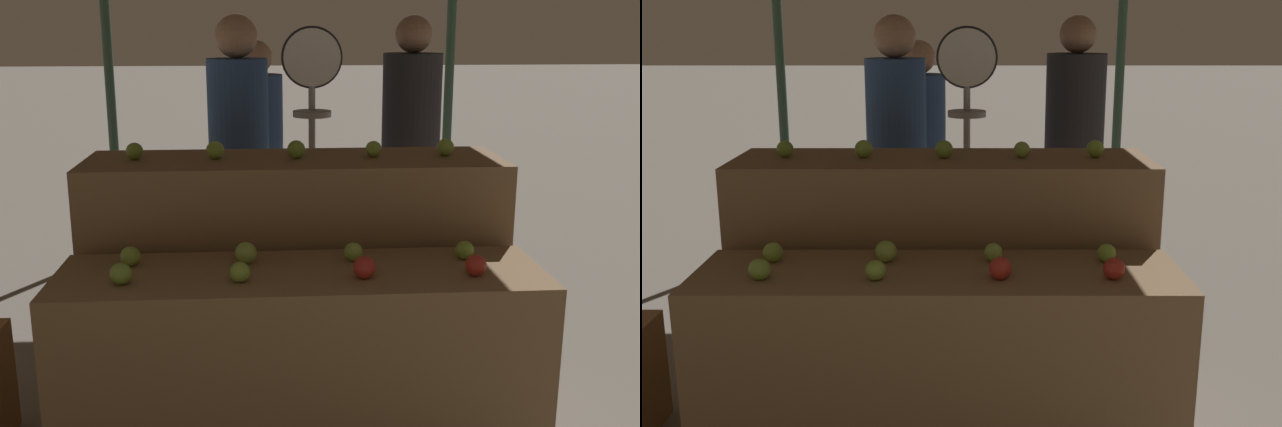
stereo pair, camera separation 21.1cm
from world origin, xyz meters
TOP-DOWN VIEW (x-y plane):
  - display_counter_front at (0.00, 0.00)m, footprint 1.87×0.55m
  - display_counter_back at (0.00, 0.60)m, footprint 1.87×0.55m
  - apple_front_0 at (-0.66, -0.10)m, footprint 0.08×0.08m
  - apple_front_1 at (-0.23, -0.11)m, footprint 0.08×0.08m
  - apple_front_2 at (0.23, -0.10)m, footprint 0.09×0.09m
  - apple_front_3 at (0.65, -0.10)m, footprint 0.08×0.08m
  - apple_front_4 at (-0.66, 0.11)m, footprint 0.08×0.08m
  - apple_front_5 at (-0.21, 0.11)m, footprint 0.09×0.09m
  - apple_front_6 at (0.21, 0.11)m, footprint 0.07×0.07m
  - apple_front_7 at (0.66, 0.10)m, footprint 0.08×0.08m
  - apple_back_0 at (-0.71, 0.61)m, footprint 0.08×0.08m
  - apple_back_1 at (-0.35, 0.60)m, footprint 0.08×0.08m
  - apple_back_2 at (0.01, 0.59)m, footprint 0.08×0.08m
  - apple_back_3 at (0.36, 0.60)m, footprint 0.07×0.07m
  - apple_back_4 at (0.69, 0.61)m, footprint 0.08×0.08m
  - produce_scale at (0.11, 1.17)m, footprint 0.32×0.20m
  - person_vendor_at_scale at (-0.28, 1.45)m, footprint 0.40×0.40m
  - person_customer_left at (0.81, 2.08)m, footprint 0.47×0.47m
  - person_customer_right at (-0.19, 2.10)m, footprint 0.36×0.36m

SIDE VIEW (x-z plane):
  - display_counter_front at x=0.00m, z-range 0.00..0.80m
  - display_counter_back at x=0.00m, z-range 0.00..1.14m
  - apple_front_6 at x=0.21m, z-range 0.80..0.88m
  - apple_front_7 at x=0.66m, z-range 0.80..0.88m
  - apple_front_1 at x=-0.23m, z-range 0.80..0.88m
  - apple_front_4 at x=-0.66m, z-range 0.80..0.88m
  - apple_front_0 at x=-0.66m, z-range 0.80..0.89m
  - apple_front_3 at x=0.65m, z-range 0.80..0.89m
  - apple_front_2 at x=0.23m, z-range 0.80..0.89m
  - apple_front_5 at x=-0.21m, z-range 0.80..0.89m
  - person_customer_right at x=-0.19m, z-range 0.13..1.75m
  - person_customer_left at x=0.81m, z-range 0.14..1.91m
  - person_vendor_at_scale at x=-0.28m, z-range 0.15..1.92m
  - apple_back_3 at x=0.36m, z-range 1.14..1.21m
  - apple_back_0 at x=-0.71m, z-range 1.14..1.21m
  - apple_back_4 at x=0.69m, z-range 1.14..1.22m
  - apple_back_1 at x=-0.35m, z-range 1.14..1.22m
  - apple_back_2 at x=0.01m, z-range 1.14..1.22m
  - produce_scale at x=0.11m, z-range 0.41..2.12m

